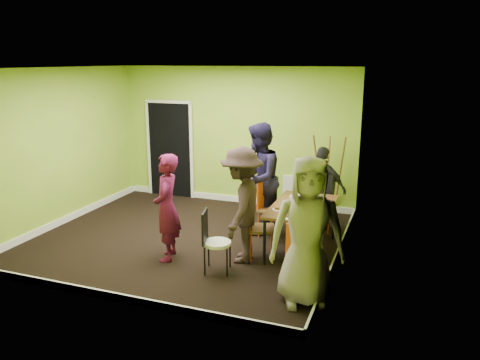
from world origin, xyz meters
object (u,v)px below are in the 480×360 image
at_px(blue_bottle, 317,209).
at_px(person_left_near, 242,205).
at_px(dining_table, 302,209).
at_px(person_left_far, 259,179).
at_px(chair_bentwood, 213,238).
at_px(easel, 328,176).
at_px(person_front_end, 307,232).
at_px(chair_front_end, 302,253).
at_px(person_standing, 167,208).
at_px(orange_bottle, 305,200).
at_px(chair_left_near, 256,223).
at_px(thermos, 298,198).
at_px(person_back_end, 322,189).
at_px(chair_left_far, 270,204).
at_px(chair_back_end, 320,191).

relative_size(blue_bottle, person_left_near, 0.11).
xyz_separation_m(dining_table, person_left_far, (-0.90, 0.59, 0.26)).
distance_m(chair_bentwood, person_left_near, 0.67).
relative_size(easel, person_front_end, 0.85).
relative_size(blue_bottle, person_left_far, 0.10).
distance_m(chair_front_end, person_standing, 2.15).
bearing_deg(person_left_near, orange_bottle, 129.63).
xyz_separation_m(chair_front_end, person_left_near, (-1.05, 0.65, 0.33)).
relative_size(chair_front_end, blue_bottle, 4.99).
height_order(chair_left_near, thermos, chair_left_near).
bearing_deg(person_front_end, easel, 76.78).
xyz_separation_m(blue_bottle, orange_bottle, (-0.28, 0.55, -0.06)).
bearing_deg(chair_left_near, easel, 142.27).
xyz_separation_m(orange_bottle, person_back_end, (0.09, 0.92, -0.05)).
bearing_deg(person_left_far, blue_bottle, 49.10).
bearing_deg(person_standing, blue_bottle, 86.17).
bearing_deg(blue_bottle, chair_left_far, 138.61).
distance_m(dining_table, easel, 1.90).
distance_m(chair_front_end, orange_bottle, 1.51).
relative_size(thermos, person_back_end, 0.14).
bearing_deg(easel, person_left_near, -108.24).
relative_size(dining_table, chair_left_far, 1.47).
bearing_deg(person_back_end, person_left_far, 38.27).
distance_m(dining_table, chair_left_far, 0.81).
bearing_deg(chair_back_end, orange_bottle, 96.33).
distance_m(chair_left_near, person_left_far, 1.16).
relative_size(blue_bottle, orange_bottle, 2.53).
bearing_deg(person_standing, person_back_end, 117.62).
bearing_deg(chair_left_far, orange_bottle, 86.44).
xyz_separation_m(chair_left_far, chair_back_end, (0.76, 0.48, 0.16)).
bearing_deg(thermos, chair_bentwood, -128.77).
xyz_separation_m(dining_table, blue_bottle, (0.29, -0.37, 0.15)).
xyz_separation_m(chair_left_near, blue_bottle, (0.89, 0.08, 0.30)).
bearing_deg(dining_table, thermos, 163.05).
height_order(chair_left_near, chair_front_end, chair_left_near).
xyz_separation_m(chair_back_end, thermos, (-0.18, -0.91, 0.12)).
bearing_deg(person_left_near, chair_left_far, 167.38).
bearing_deg(chair_left_far, person_back_end, 149.98).
xyz_separation_m(chair_bentwood, orange_bottle, (1.02, 1.31, 0.29)).
bearing_deg(chair_left_near, chair_left_far, 161.91).
distance_m(chair_left_near, blue_bottle, 0.94).
bearing_deg(person_standing, thermos, 100.09).
distance_m(chair_left_far, person_left_far, 0.47).
bearing_deg(person_left_near, chair_front_end, 51.31).
distance_m(blue_bottle, orange_bottle, 0.62).
height_order(chair_left_far, chair_left_near, chair_left_far).
bearing_deg(person_left_far, chair_left_near, 14.45).
bearing_deg(person_front_end, chair_left_far, 99.05).
height_order(blue_bottle, person_back_end, person_back_end).
relative_size(blue_bottle, person_back_end, 0.13).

